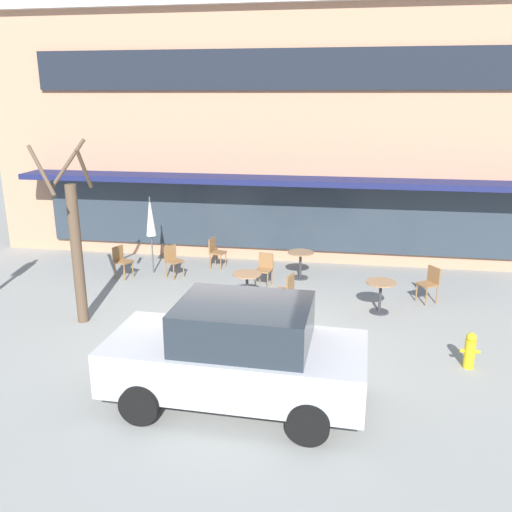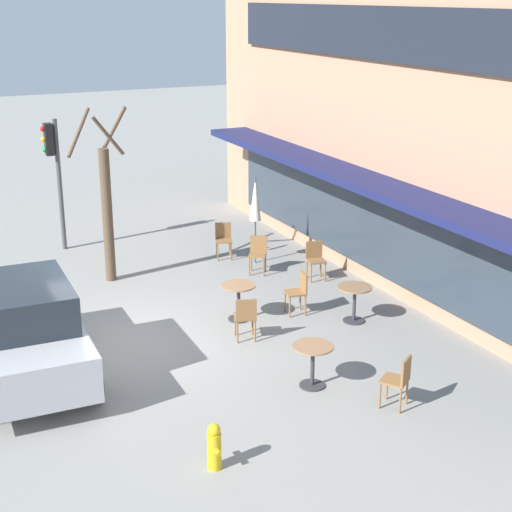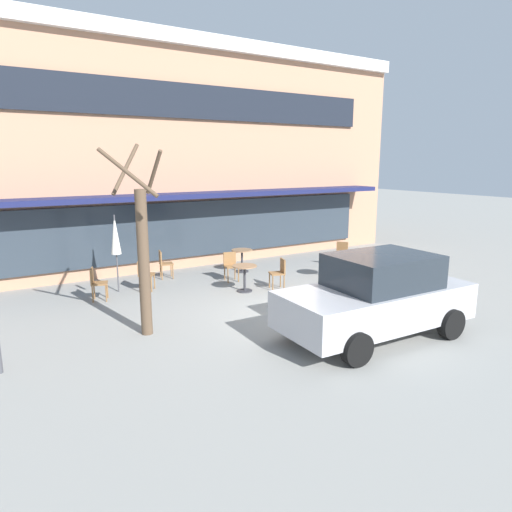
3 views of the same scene
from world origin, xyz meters
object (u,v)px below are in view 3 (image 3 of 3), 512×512
Objects in this scene: cafe_chair_1 at (279,271)px; street_tree at (143,253)px; cafe_table_near_wall at (331,262)px; cafe_chair_3 at (164,262)px; cafe_table_streetside at (245,274)px; parked_sedan at (377,296)px; cafe_chair_0 at (144,273)px; cafe_chair_4 at (96,281)px; cafe_chair_2 at (231,264)px; patio_umbrella_green_folded at (115,235)px; fire_hydrant at (427,277)px; cafe_chair_5 at (341,253)px; cafe_table_by_tree at (242,257)px.

street_tree reaches higher than cafe_chair_1.
cafe_chair_3 is (-4.59, 2.69, 0.01)m from cafe_table_near_wall.
parked_sedan reaches higher than cafe_table_streetside.
parked_sedan is at bearing -33.06° from street_tree.
cafe_chair_4 is at bearing -168.31° from cafe_chair_0.
cafe_table_streetside is at bearing -100.80° from cafe_chair_2.
patio_umbrella_green_folded reaches higher than cafe_chair_1.
cafe_chair_1 reaches higher than fire_hydrant.
cafe_chair_4 is at bearing 160.78° from cafe_table_streetside.
cafe_chair_5 is at bearing -6.25° from cafe_chair_2.
cafe_chair_0 and cafe_chair_4 have the same top height.
cafe_chair_2 is at bearing -39.07° from cafe_chair_3.
parked_sedan is (-3.74, -5.20, 0.35)m from cafe_chair_5.
cafe_chair_1 is 1.74m from cafe_chair_2.
patio_umbrella_green_folded is 1.42m from cafe_chair_4.
cafe_table_near_wall is 1.08× the size of fire_hydrant.
fire_hydrant is at bearing -30.28° from cafe_chair_0.
cafe_table_streetside and cafe_table_by_tree have the same top height.
cafe_chair_3 is 4.94m from street_tree.
patio_umbrella_green_folded is 4.74m from cafe_chair_1.
cafe_table_streetside is 2.98m from cafe_chair_3.
cafe_table_by_tree is 4.34m from patio_umbrella_green_folded.
cafe_chair_2 is at bearing 79.20° from cafe_table_streetside.
fire_hydrant is at bearing -40.50° from cafe_chair_2.
cafe_chair_4 is (-1.39, -0.29, 0.00)m from cafe_chair_0.
cafe_chair_3 is (-2.54, 0.54, 0.01)m from cafe_table_by_tree.
cafe_chair_3 is at bearing 129.51° from cafe_chair_1.
street_tree is (-3.46, -1.71, 1.26)m from cafe_table_streetside.
cafe_table_streetside is 0.85× the size of cafe_chair_3.
cafe_chair_0 is at bearing 173.30° from cafe_chair_5.
fire_hydrant is at bearing -85.15° from cafe_chair_5.
cafe_chair_0 is 1.00× the size of cafe_chair_5.
cafe_table_by_tree is at bearing 158.96° from cafe_chair_5.
cafe_table_streetside is 1.29m from cafe_chair_2.
cafe_chair_1 is 1.00× the size of cafe_chair_4.
cafe_chair_3 is at bearing 162.75° from cafe_chair_5.
cafe_chair_0 is 3.70m from street_tree.
parked_sedan is (0.66, -4.39, 0.36)m from cafe_table_streetside.
street_tree reaches higher than cafe_chair_5.
cafe_table_near_wall is at bearing 13.87° from street_tree.
cafe_chair_5 is at bearing -3.57° from cafe_chair_4.
cafe_chair_5 is at bearing 94.85° from fire_hydrant.
parked_sedan is at bearing -85.81° from cafe_chair_2.
cafe_chair_0 is 1.00× the size of cafe_chair_4.
parked_sedan is (2.08, -7.01, 0.35)m from cafe_chair_3.
parked_sedan is 6.04× the size of fire_hydrant.
patio_umbrella_green_folded is 2.47× the size of cafe_chair_2.
cafe_chair_0 is at bearing 117.01° from parked_sedan.
cafe_chair_3 is 0.22× the size of street_tree.
parked_sedan is (-2.51, -4.31, 0.36)m from cafe_table_near_wall.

